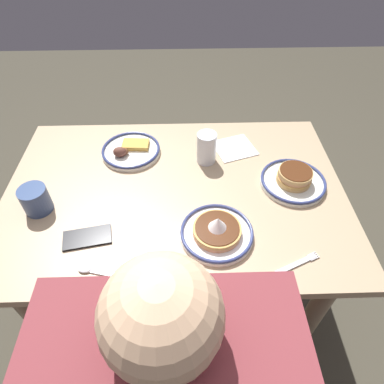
{
  "coord_description": "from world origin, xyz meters",
  "views": [
    {
      "loc": [
        -0.04,
        0.8,
        1.57
      ],
      "look_at": [
        -0.06,
        0.04,
        0.79
      ],
      "focal_mm": 30.74,
      "sensor_mm": 36.0,
      "label": 1
    }
  ],
  "objects_px": {
    "plate_near_main": "(131,150)",
    "coffee_mug": "(35,199)",
    "plate_far_companion": "(293,180)",
    "paper_napkin": "(234,148)",
    "tea_spoon": "(101,272)",
    "plate_center_pancakes": "(217,232)",
    "drinking_glass": "(206,149)",
    "cell_phone": "(87,237)",
    "fork_near": "(293,266)"
  },
  "relations": [
    {
      "from": "plate_near_main",
      "to": "coffee_mug",
      "type": "bearing_deg",
      "value": 45.62
    },
    {
      "from": "plate_near_main",
      "to": "plate_far_companion",
      "type": "distance_m",
      "value": 0.62
    },
    {
      "from": "plate_far_companion",
      "to": "fork_near",
      "type": "bearing_deg",
      "value": 76.62
    },
    {
      "from": "plate_near_main",
      "to": "cell_phone",
      "type": "height_order",
      "value": "plate_near_main"
    },
    {
      "from": "plate_center_pancakes",
      "to": "plate_far_companion",
      "type": "bearing_deg",
      "value": -142.91
    },
    {
      "from": "plate_center_pancakes",
      "to": "cell_phone",
      "type": "bearing_deg",
      "value": -0.18
    },
    {
      "from": "plate_center_pancakes",
      "to": "drinking_glass",
      "type": "height_order",
      "value": "drinking_glass"
    },
    {
      "from": "fork_near",
      "to": "coffee_mug",
      "type": "bearing_deg",
      "value": -17.12
    },
    {
      "from": "drinking_glass",
      "to": "cell_phone",
      "type": "height_order",
      "value": "drinking_glass"
    },
    {
      "from": "plate_near_main",
      "to": "drinking_glass",
      "type": "height_order",
      "value": "drinking_glass"
    },
    {
      "from": "coffee_mug",
      "to": "drinking_glass",
      "type": "distance_m",
      "value": 0.61
    },
    {
      "from": "plate_near_main",
      "to": "drinking_glass",
      "type": "relative_size",
      "value": 1.88
    },
    {
      "from": "plate_near_main",
      "to": "plate_center_pancakes",
      "type": "distance_m",
      "value": 0.51
    },
    {
      "from": "drinking_glass",
      "to": "paper_napkin",
      "type": "xyz_separation_m",
      "value": [
        -0.12,
        -0.07,
        -0.05
      ]
    },
    {
      "from": "plate_center_pancakes",
      "to": "drinking_glass",
      "type": "xyz_separation_m",
      "value": [
        0.01,
        -0.35,
        0.03
      ]
    },
    {
      "from": "plate_near_main",
      "to": "plate_far_companion",
      "type": "xyz_separation_m",
      "value": [
        -0.59,
        0.19,
        0.01
      ]
    },
    {
      "from": "plate_near_main",
      "to": "plate_center_pancakes",
      "type": "bearing_deg",
      "value": 126.67
    },
    {
      "from": "fork_near",
      "to": "tea_spoon",
      "type": "distance_m",
      "value": 0.54
    },
    {
      "from": "plate_center_pancakes",
      "to": "tea_spoon",
      "type": "bearing_deg",
      "value": 19.9
    },
    {
      "from": "paper_napkin",
      "to": "fork_near",
      "type": "bearing_deg",
      "value": 100.83
    },
    {
      "from": "plate_far_companion",
      "to": "tea_spoon",
      "type": "relative_size",
      "value": 1.21
    },
    {
      "from": "plate_center_pancakes",
      "to": "fork_near",
      "type": "distance_m",
      "value": 0.24
    },
    {
      "from": "plate_far_companion",
      "to": "cell_phone",
      "type": "distance_m",
      "value": 0.71
    },
    {
      "from": "plate_far_companion",
      "to": "tea_spoon",
      "type": "height_order",
      "value": "plate_far_companion"
    },
    {
      "from": "paper_napkin",
      "to": "plate_near_main",
      "type": "bearing_deg",
      "value": 2.45
    },
    {
      "from": "plate_near_main",
      "to": "cell_phone",
      "type": "distance_m",
      "value": 0.42
    },
    {
      "from": "coffee_mug",
      "to": "paper_napkin",
      "type": "distance_m",
      "value": 0.74
    },
    {
      "from": "plate_center_pancakes",
      "to": "plate_far_companion",
      "type": "height_order",
      "value": "plate_center_pancakes"
    },
    {
      "from": "plate_far_companion",
      "to": "paper_napkin",
      "type": "xyz_separation_m",
      "value": [
        0.18,
        -0.21,
        -0.02
      ]
    },
    {
      "from": "plate_near_main",
      "to": "cell_phone",
      "type": "bearing_deg",
      "value": 77.14
    },
    {
      "from": "coffee_mug",
      "to": "fork_near",
      "type": "bearing_deg",
      "value": 162.88
    },
    {
      "from": "cell_phone",
      "to": "fork_near",
      "type": "distance_m",
      "value": 0.61
    },
    {
      "from": "drinking_glass",
      "to": "coffee_mug",
      "type": "bearing_deg",
      "value": 21.97
    },
    {
      "from": "plate_far_companion",
      "to": "coffee_mug",
      "type": "height_order",
      "value": "coffee_mug"
    },
    {
      "from": "coffee_mug",
      "to": "plate_far_companion",
      "type": "bearing_deg",
      "value": -174.05
    },
    {
      "from": "plate_near_main",
      "to": "coffee_mug",
      "type": "xyz_separation_m",
      "value": [
        0.27,
        0.28,
        0.03
      ]
    },
    {
      "from": "coffee_mug",
      "to": "fork_near",
      "type": "xyz_separation_m",
      "value": [
        -0.78,
        0.24,
        -0.04
      ]
    },
    {
      "from": "plate_far_companion",
      "to": "cell_phone",
      "type": "xyz_separation_m",
      "value": [
        0.68,
        0.22,
        -0.02
      ]
    },
    {
      "from": "cell_phone",
      "to": "plate_center_pancakes",
      "type": "bearing_deg",
      "value": 169.21
    },
    {
      "from": "plate_center_pancakes",
      "to": "plate_near_main",
      "type": "bearing_deg",
      "value": -53.33
    },
    {
      "from": "cell_phone",
      "to": "paper_napkin",
      "type": "bearing_deg",
      "value": -150.41
    },
    {
      "from": "tea_spoon",
      "to": "plate_far_companion",
      "type": "bearing_deg",
      "value": -151.43
    },
    {
      "from": "paper_napkin",
      "to": "fork_near",
      "type": "relative_size",
      "value": 0.88
    },
    {
      "from": "paper_napkin",
      "to": "drinking_glass",
      "type": "bearing_deg",
      "value": 30.68
    },
    {
      "from": "plate_center_pancakes",
      "to": "drinking_glass",
      "type": "distance_m",
      "value": 0.36
    },
    {
      "from": "plate_far_companion",
      "to": "paper_napkin",
      "type": "distance_m",
      "value": 0.28
    },
    {
      "from": "fork_near",
      "to": "plate_far_companion",
      "type": "bearing_deg",
      "value": -103.38
    },
    {
      "from": "coffee_mug",
      "to": "tea_spoon",
      "type": "distance_m",
      "value": 0.35
    },
    {
      "from": "plate_center_pancakes",
      "to": "coffee_mug",
      "type": "height_order",
      "value": "coffee_mug"
    },
    {
      "from": "plate_near_main",
      "to": "coffee_mug",
      "type": "distance_m",
      "value": 0.39
    }
  ]
}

